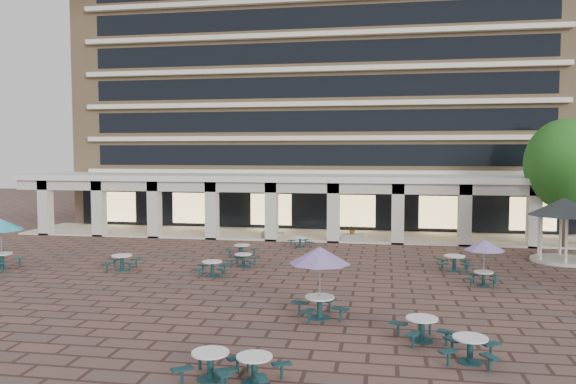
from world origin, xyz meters
name	(u,v)px	position (x,y,z in m)	size (l,w,h in m)	color
ground	(263,283)	(0.00, 0.00, 0.00)	(120.00, 120.00, 0.00)	brown
apartment_building	(324,78)	(0.00, 25.47, 12.60)	(40.00, 15.50, 25.20)	tan
retail_arcade	(307,194)	(0.00, 14.80, 3.00)	(42.00, 6.60, 4.40)	white
picnic_table_1	(210,363)	(0.96, -11.00, 0.45)	(1.80, 1.80, 0.75)	#164043
picnic_table_2	(254,367)	(2.15, -11.00, 0.43)	(1.91, 1.91, 0.72)	#164043
picnic_table_3	(470,347)	(7.89, -8.60, 0.45)	(1.90, 1.90, 0.75)	#164043
picnic_table_4	(1,227)	(-14.00, 0.83, 2.19)	(2.23, 2.23, 2.58)	#164043
picnic_table_5	(122,261)	(-7.71, 1.55, 0.46)	(1.93, 1.93, 0.78)	#164043
picnic_table_6	(320,258)	(3.17, -5.06, 2.20)	(2.25, 2.25, 2.59)	#164043
picnic_table_7	(422,327)	(6.65, -6.96, 0.46)	(2.08, 2.08, 0.77)	#164043
picnic_table_8	(242,250)	(-2.60, 6.17, 0.42)	(1.87, 1.87, 0.70)	#164043
picnic_table_9	(212,267)	(-2.76, 0.99, 0.44)	(1.84, 1.84, 0.74)	#164043
picnic_table_10	(454,262)	(8.97, 4.15, 0.48)	(1.89, 1.89, 0.80)	#164043
picnic_table_11	(484,247)	(9.88, 1.16, 1.77)	(1.80, 1.80, 2.08)	#164043
picnic_table_12	(243,259)	(-1.83, 3.47, 0.41)	(1.56, 1.56, 0.68)	#164043
picnic_table_13	(300,241)	(0.22, 10.00, 0.38)	(1.76, 1.76, 0.64)	#164043
gazebo	(564,214)	(15.16, 7.77, 2.63)	(3.75, 3.75, 3.49)	beige
tree_east_c	(565,164)	(16.47, 12.27, 5.29)	(4.86, 4.86, 8.10)	#3B2717
planter_left	(272,232)	(-2.16, 12.90, 0.51)	(1.50, 0.74, 1.26)	gray
planter_right	(352,235)	(3.35, 12.90, 0.45)	(1.50, 0.73, 1.18)	gray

